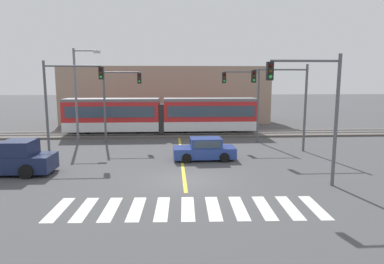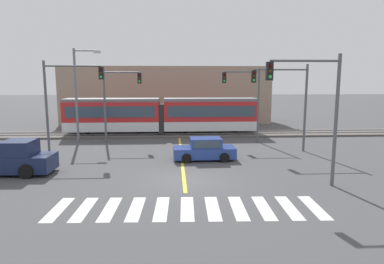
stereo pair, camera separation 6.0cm
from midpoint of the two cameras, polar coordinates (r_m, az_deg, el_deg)
name	(u,v)px [view 1 (the left image)]	position (r m, az deg, el deg)	size (l,w,h in m)	color
ground_plane	(184,181)	(18.82, -1.36, -8.12)	(200.00, 200.00, 0.00)	#474749
track_bed	(179,134)	(33.79, -2.26, -0.32)	(120.00, 4.00, 0.18)	#56514C
rail_near	(179,134)	(33.06, -2.24, -0.28)	(120.00, 0.08, 0.10)	#939399
rail_far	(179,131)	(34.48, -2.29, 0.10)	(120.00, 0.08, 0.10)	#939399
light_rail_tram	(162,114)	(33.54, -5.16, 2.95)	(18.50, 2.64, 3.43)	silver
crosswalk_stripe_0	(59,209)	(15.95, -21.45, -11.93)	(0.56, 2.80, 0.01)	silver
crosswalk_stripe_1	(85,209)	(15.62, -17.56, -12.18)	(0.56, 2.80, 0.01)	silver
crosswalk_stripe_2	(111,209)	(15.35, -13.53, -12.37)	(0.56, 2.80, 0.01)	silver
crosswalk_stripe_3	(136,209)	(15.16, -9.36, -12.51)	(0.56, 2.80, 0.01)	silver
crosswalk_stripe_4	(162,209)	(15.05, -5.11, -12.59)	(0.56, 2.80, 0.01)	silver
crosswalk_stripe_5	(188,208)	(15.02, -0.81, -12.60)	(0.56, 2.80, 0.01)	silver
crosswalk_stripe_6	(213,208)	(15.07, 3.47, -12.54)	(0.56, 2.80, 0.01)	silver
crosswalk_stripe_7	(239,208)	(15.20, 7.71, -12.42)	(0.56, 2.80, 0.01)	silver
crosswalk_stripe_8	(264,208)	(15.41, 11.84, -12.23)	(0.56, 2.80, 0.01)	silver
crosswalk_stripe_9	(290,207)	(15.69, 15.84, -11.99)	(0.56, 2.80, 0.01)	silver
crosswalk_stripe_10	(315,207)	(16.04, 19.68, -11.71)	(0.56, 2.80, 0.01)	silver
lane_centre_line	(182,157)	(24.30, -1.82, -4.19)	(0.20, 15.39, 0.01)	gold
sedan_crossing	(204,150)	(23.40, 2.01, -2.96)	(4.25, 2.01, 1.52)	#284293
pickup_truck	(8,160)	(22.58, -28.38, -4.11)	(5.45, 2.34, 1.98)	#192347
traffic_light_near_right	(315,100)	(18.19, 19.67, 5.04)	(3.75, 0.38, 6.73)	#515459
traffic_light_far_left	(116,94)	(29.95, -12.55, 6.22)	(3.25, 0.38, 6.44)	#515459
traffic_light_mid_right	(288,94)	(26.60, 15.63, 6.11)	(4.25, 0.38, 6.56)	#515459
traffic_light_mid_left	(65,93)	(26.38, -20.53, 6.16)	(4.25, 0.38, 6.77)	#515459
traffic_light_far_right	(247,94)	(29.82, 9.03, 6.32)	(3.25, 0.38, 6.38)	#515459
street_lamp_west	(78,89)	(31.16, -18.48, 6.79)	(2.32, 0.28, 8.04)	slate
building_backdrop_far	(166,95)	(43.62, -4.36, 6.22)	(25.32, 6.00, 6.96)	gray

